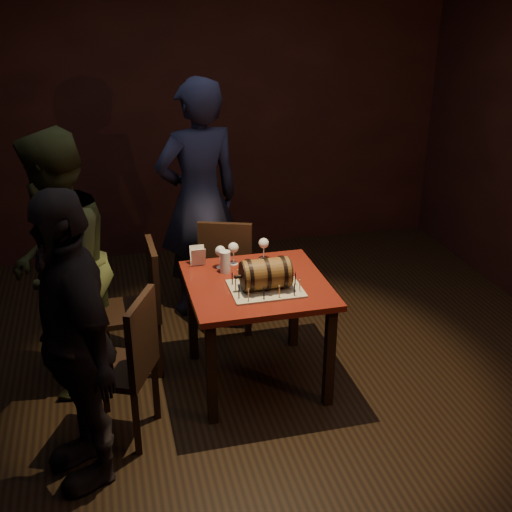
# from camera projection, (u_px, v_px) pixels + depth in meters

# --- Properties ---
(room_shell) EXTENTS (5.04, 5.04, 2.80)m
(room_shell) POSITION_uv_depth(u_px,v_px,m) (256.00, 191.00, 3.82)
(room_shell) COLOR black
(room_shell) RESTS_ON ground
(pub_table) EXTENTS (0.90, 0.90, 0.75)m
(pub_table) POSITION_uv_depth(u_px,v_px,m) (257.00, 297.00, 4.21)
(pub_table) COLOR #53130D
(pub_table) RESTS_ON ground
(cake_board) EXTENTS (0.45, 0.35, 0.01)m
(cake_board) POSITION_uv_depth(u_px,v_px,m) (266.00, 289.00, 4.06)
(cake_board) COLOR #AEA68C
(cake_board) RESTS_ON pub_table
(barrel_cake) EXTENTS (0.36, 0.21, 0.21)m
(barrel_cake) POSITION_uv_depth(u_px,v_px,m) (266.00, 274.00, 4.02)
(barrel_cake) COLOR brown
(barrel_cake) RESTS_ON cake_board
(birthday_candles) EXTENTS (0.40, 0.30, 0.09)m
(birthday_candles) POSITION_uv_depth(u_px,v_px,m) (266.00, 282.00, 4.04)
(birthday_candles) COLOR #EACE8C
(birthday_candles) RESTS_ON cake_board
(wine_glass_left) EXTENTS (0.07, 0.07, 0.16)m
(wine_glass_left) POSITION_uv_depth(u_px,v_px,m) (220.00, 252.00, 4.32)
(wine_glass_left) COLOR silver
(wine_glass_left) RESTS_ON pub_table
(wine_glass_mid) EXTENTS (0.07, 0.07, 0.16)m
(wine_glass_mid) POSITION_uv_depth(u_px,v_px,m) (233.00, 249.00, 4.37)
(wine_glass_mid) COLOR silver
(wine_glass_mid) RESTS_ON pub_table
(wine_glass_right) EXTENTS (0.07, 0.07, 0.16)m
(wine_glass_right) POSITION_uv_depth(u_px,v_px,m) (264.00, 244.00, 4.44)
(wine_glass_right) COLOR silver
(wine_glass_right) RESTS_ON pub_table
(pint_of_ale) EXTENTS (0.07, 0.07, 0.15)m
(pint_of_ale) POSITION_uv_depth(u_px,v_px,m) (225.00, 262.00, 4.27)
(pint_of_ale) COLOR silver
(pint_of_ale) RESTS_ON pub_table
(menu_card) EXTENTS (0.10, 0.05, 0.13)m
(menu_card) POSITION_uv_depth(u_px,v_px,m) (198.00, 256.00, 4.38)
(menu_card) COLOR white
(menu_card) RESTS_ON pub_table
(chair_back) EXTENTS (0.51, 0.51, 0.93)m
(chair_back) POSITION_uv_depth(u_px,v_px,m) (228.00, 268.00, 4.90)
(chair_back) COLOR black
(chair_back) RESTS_ON ground
(chair_left_rear) EXTENTS (0.41, 0.41, 0.93)m
(chair_left_rear) POSITION_uv_depth(u_px,v_px,m) (140.00, 301.00, 4.41)
(chair_left_rear) COLOR black
(chair_left_rear) RESTS_ON ground
(chair_left_front) EXTENTS (0.53, 0.53, 0.93)m
(chair_left_front) POSITION_uv_depth(u_px,v_px,m) (128.00, 360.00, 3.73)
(chair_left_front) COLOR black
(chair_left_front) RESTS_ON ground
(person_back) EXTENTS (0.79, 0.61, 1.91)m
(person_back) POSITION_uv_depth(u_px,v_px,m) (199.00, 200.00, 5.03)
(person_back) COLOR #1B1D36
(person_back) RESTS_ON ground
(person_left_rear) EXTENTS (0.79, 0.95, 1.75)m
(person_left_rear) POSITION_uv_depth(u_px,v_px,m) (59.00, 266.00, 4.08)
(person_left_rear) COLOR #343A1D
(person_left_rear) RESTS_ON ground
(person_left_front) EXTENTS (0.69, 1.06, 1.68)m
(person_left_front) POSITION_uv_depth(u_px,v_px,m) (74.00, 342.00, 3.32)
(person_left_front) COLOR black
(person_left_front) RESTS_ON ground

